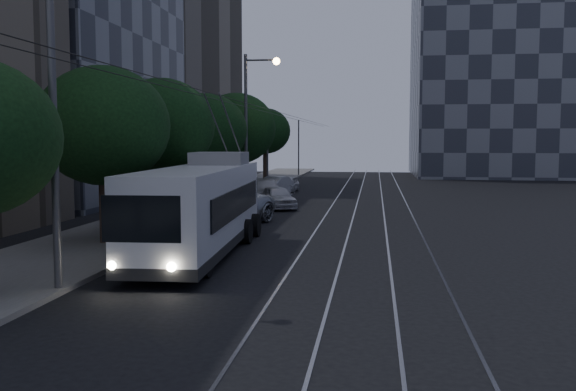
{
  "coord_description": "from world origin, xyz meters",
  "views": [
    {
      "loc": [
        2.77,
        -17.94,
        3.92
      ],
      "look_at": [
        -0.04,
        2.8,
        2.09
      ],
      "focal_mm": 40.0,
      "sensor_mm": 36.0,
      "label": 1
    }
  ],
  "objects_px": {
    "pickup_silver": "(217,207)",
    "car_white_b": "(265,191)",
    "car_white_c": "(274,186)",
    "streetlamp_near": "(67,44)",
    "trolleybus": "(201,208)",
    "streetlamp_far": "(252,113)",
    "car_white_d": "(288,184)",
    "car_white_a": "(277,197)"
  },
  "relations": [
    {
      "from": "trolleybus",
      "to": "car_white_c",
      "type": "height_order",
      "value": "trolleybus"
    },
    {
      "from": "trolleybus",
      "to": "car_white_d",
      "type": "height_order",
      "value": "trolleybus"
    },
    {
      "from": "trolleybus",
      "to": "pickup_silver",
      "type": "relative_size",
      "value": 1.88
    },
    {
      "from": "trolleybus",
      "to": "car_white_a",
      "type": "bearing_deg",
      "value": 85.78
    },
    {
      "from": "car_white_d",
      "to": "car_white_c",
      "type": "bearing_deg",
      "value": -100.54
    },
    {
      "from": "car_white_c",
      "to": "streetlamp_far",
      "type": "distance_m",
      "value": 7.33
    },
    {
      "from": "pickup_silver",
      "to": "car_white_c",
      "type": "bearing_deg",
      "value": 112.75
    },
    {
      "from": "streetlamp_near",
      "to": "car_white_c",
      "type": "bearing_deg",
      "value": 89.06
    },
    {
      "from": "car_white_a",
      "to": "car_white_d",
      "type": "bearing_deg",
      "value": 70.78
    },
    {
      "from": "streetlamp_far",
      "to": "streetlamp_near",
      "type": "bearing_deg",
      "value": -89.97
    },
    {
      "from": "car_white_b",
      "to": "car_white_a",
      "type": "bearing_deg",
      "value": -75.92
    },
    {
      "from": "car_white_b",
      "to": "car_white_c",
      "type": "relative_size",
      "value": 1.25
    },
    {
      "from": "car_white_c",
      "to": "streetlamp_near",
      "type": "xyz_separation_m",
      "value": [
        -0.48,
        -29.57,
        5.61
      ]
    },
    {
      "from": "trolleybus",
      "to": "streetlamp_far",
      "type": "relative_size",
      "value": 1.27
    },
    {
      "from": "car_white_c",
      "to": "trolleybus",
      "type": "bearing_deg",
      "value": -69.46
    },
    {
      "from": "pickup_silver",
      "to": "car_white_b",
      "type": "height_order",
      "value": "pickup_silver"
    },
    {
      "from": "pickup_silver",
      "to": "car_white_d",
      "type": "relative_size",
      "value": 1.75
    },
    {
      "from": "car_white_b",
      "to": "car_white_c",
      "type": "bearing_deg",
      "value": 85.4
    },
    {
      "from": "pickup_silver",
      "to": "streetlamp_near",
      "type": "relative_size",
      "value": 0.59
    },
    {
      "from": "car_white_a",
      "to": "car_white_b",
      "type": "distance_m",
      "value": 3.47
    },
    {
      "from": "trolleybus",
      "to": "car_white_a",
      "type": "relative_size",
      "value": 3.04
    },
    {
      "from": "trolleybus",
      "to": "car_white_b",
      "type": "distance_m",
      "value": 17.88
    },
    {
      "from": "car_white_c",
      "to": "streetlamp_far",
      "type": "relative_size",
      "value": 0.43
    },
    {
      "from": "car_white_a",
      "to": "streetlamp_near",
      "type": "distance_m",
      "value": 21.54
    },
    {
      "from": "car_white_d",
      "to": "car_white_b",
      "type": "bearing_deg",
      "value": -90.07
    },
    {
      "from": "trolleybus",
      "to": "car_white_c",
      "type": "bearing_deg",
      "value": 90.28
    },
    {
      "from": "car_white_a",
      "to": "streetlamp_far",
      "type": "relative_size",
      "value": 0.42
    },
    {
      "from": "pickup_silver",
      "to": "car_white_a",
      "type": "xyz_separation_m",
      "value": [
        1.6,
        7.64,
        -0.2
      ]
    },
    {
      "from": "car_white_a",
      "to": "car_white_b",
      "type": "height_order",
      "value": "car_white_b"
    },
    {
      "from": "car_white_b",
      "to": "pickup_silver",
      "type": "bearing_deg",
      "value": -99.38
    },
    {
      "from": "streetlamp_near",
      "to": "car_white_b",
      "type": "bearing_deg",
      "value": 88.1
    },
    {
      "from": "car_white_a",
      "to": "car_white_c",
      "type": "bearing_deg",
      "value": 76.08
    },
    {
      "from": "car_white_a",
      "to": "streetlamp_near",
      "type": "xyz_separation_m",
      "value": [
        -2.08,
        -20.69,
        5.61
      ]
    },
    {
      "from": "car_white_a",
      "to": "car_white_c",
      "type": "distance_m",
      "value": 9.03
    },
    {
      "from": "car_white_d",
      "to": "streetlamp_near",
      "type": "relative_size",
      "value": 0.34
    },
    {
      "from": "car_white_a",
      "to": "trolleybus",
      "type": "bearing_deg",
      "value": -115.72
    },
    {
      "from": "pickup_silver",
      "to": "car_white_d",
      "type": "distance_m",
      "value": 19.26
    },
    {
      "from": "trolleybus",
      "to": "car_white_d",
      "type": "bearing_deg",
      "value": 88.66
    },
    {
      "from": "car_white_c",
      "to": "streetlamp_near",
      "type": "distance_m",
      "value": 30.1
    },
    {
      "from": "trolleybus",
      "to": "car_white_a",
      "type": "height_order",
      "value": "trolleybus"
    },
    {
      "from": "car_white_c",
      "to": "streetlamp_near",
      "type": "relative_size",
      "value": 0.38
    },
    {
      "from": "car_white_c",
      "to": "car_white_d",
      "type": "distance_m",
      "value": 2.79
    }
  ]
}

